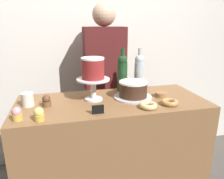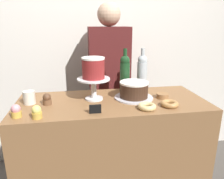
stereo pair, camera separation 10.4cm
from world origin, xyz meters
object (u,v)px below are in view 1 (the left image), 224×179
cupcake_chocolate (47,101)px  wine_bottle_green (122,72)px  donut_maple (170,102)px  cupcake_lemon (39,114)px  donut_glazed (148,105)px  chocolate_round_cake (133,89)px  cake_stand_pedestal (93,86)px  price_sign_chalkboard (98,109)px  white_layer_cake (93,68)px  barista_figure (105,89)px  cupcake_strawberry (17,114)px  coffee_cup_ceramic (28,100)px  wine_bottle_clear (139,71)px  cookie_stack (161,95)px

cupcake_chocolate → wine_bottle_green: bearing=21.2°
donut_maple → cupcake_lemon: bearing=-176.4°
donut_glazed → chocolate_round_cake: bearing=98.2°
cake_stand_pedestal → cupcake_lemon: cake_stand_pedestal is taller
cake_stand_pedestal → price_sign_chalkboard: (-0.01, -0.24, -0.08)m
donut_maple → price_sign_chalkboard: size_ratio=1.60×
cake_stand_pedestal → wine_bottle_green: size_ratio=0.68×
white_layer_cake → cupcake_lemon: (-0.34, -0.26, -0.19)m
cake_stand_pedestal → cupcake_chocolate: (-0.31, -0.05, -0.07)m
barista_figure → white_layer_cake: bearing=-109.7°
wine_bottle_green → donut_maple: wine_bottle_green is taller
donut_glazed → cupcake_strawberry: bearing=179.8°
cupcake_strawberry → cupcake_chocolate: bearing=50.1°
donut_glazed → coffee_cup_ceramic: bearing=163.8°
white_layer_cake → wine_bottle_clear: 0.42m
wine_bottle_green → wine_bottle_clear: bearing=-2.3°
donut_maple → white_layer_cake: bearing=155.8°
coffee_cup_ceramic → chocolate_round_cake: bearing=-0.5°
cake_stand_pedestal → cookie_stack: 0.49m
chocolate_round_cake → price_sign_chalkboard: 0.36m
wine_bottle_clear → donut_maple: 0.40m
wine_bottle_clear → cake_stand_pedestal: bearing=-157.4°
chocolate_round_cake → donut_maple: chocolate_round_cake is taller
cookie_stack → price_sign_chalkboard: price_sign_chalkboard is taller
wine_bottle_green → coffee_cup_ceramic: bearing=-164.8°
chocolate_round_cake → price_sign_chalkboard: size_ratio=2.82×
cupcake_chocolate → cookie_stack: (0.78, -0.00, -0.02)m
cupcake_lemon → cookie_stack: bearing=14.3°
wine_bottle_green → donut_glazed: bearing=-82.2°
white_layer_cake → barista_figure: (0.18, 0.50, -0.31)m
cupcake_lemon → wine_bottle_green: bearing=35.9°
cookie_stack → white_layer_cake: bearing=173.9°
white_layer_cake → chocolate_round_cake: (0.28, -0.02, -0.16)m
cupcake_lemon → donut_maple: cupcake_lemon is taller
wine_bottle_clear → coffee_cup_ceramic: bearing=-167.6°
barista_figure → donut_glazed: bearing=-80.3°
donut_glazed → barista_figure: 0.75m
white_layer_cake → cookie_stack: bearing=-6.1°
donut_glazed → price_sign_chalkboard: size_ratio=1.60×
white_layer_cake → donut_glazed: 0.43m
cupcake_chocolate → price_sign_chalkboard: (0.29, -0.19, -0.01)m
wine_bottle_green → wine_bottle_clear: (0.13, -0.01, 0.00)m
donut_glazed → coffee_cup_ceramic: 0.76m
chocolate_round_cake → cupcake_lemon: (-0.61, -0.24, -0.03)m
wine_bottle_clear → donut_glazed: bearing=-101.7°
white_layer_cake → donut_glazed: bearing=-36.7°
cupcake_chocolate → cupcake_lemon: size_ratio=1.00×
cupcake_lemon → donut_maple: 0.80m
white_layer_cake → barista_figure: 0.62m
wine_bottle_green → barista_figure: size_ratio=0.20×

